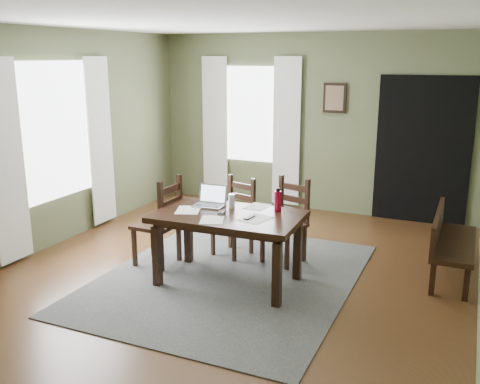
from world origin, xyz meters
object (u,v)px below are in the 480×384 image
at_px(dining_table, 228,222).
at_px(bench, 448,239).
at_px(chair_back_right, 287,222).
at_px(water_bottle, 278,201).
at_px(chair_end, 160,223).
at_px(chair_back_left, 235,218).
at_px(laptop, 211,200).

xyz_separation_m(dining_table, bench, (2.11, 1.11, -0.24)).
height_order(chair_back_right, bench, chair_back_right).
bearing_deg(dining_table, water_bottle, 31.42).
xyz_separation_m(chair_end, water_bottle, (1.37, 0.15, 0.38)).
bearing_deg(chair_back_right, water_bottle, -65.32).
xyz_separation_m(dining_table, water_bottle, (0.44, 0.29, 0.21)).
height_order(dining_table, chair_back_left, chair_back_left).
height_order(chair_back_left, water_bottle, water_bottle).
bearing_deg(dining_table, laptop, 143.15).
xyz_separation_m(chair_end, chair_back_right, (1.28, 0.69, -0.03)).
bearing_deg(laptop, chair_end, -176.95).
relative_size(chair_back_right, water_bottle, 3.87).
bearing_deg(laptop, dining_table, -38.67).
relative_size(bench, water_bottle, 5.13).
distance_m(dining_table, chair_end, 0.95).
bearing_deg(chair_back_left, dining_table, -55.63).
xyz_separation_m(bench, water_bottle, (-1.67, -0.82, 0.45)).
height_order(chair_end, chair_back_right, chair_end).
bearing_deg(bench, dining_table, 117.86).
xyz_separation_m(chair_end, chair_back_left, (0.63, 0.67, -0.05)).
bearing_deg(water_bottle, dining_table, -146.73).
xyz_separation_m(chair_back_left, water_bottle, (0.73, -0.52, 0.43)).
relative_size(bench, laptop, 3.81).
height_order(chair_back_right, water_bottle, water_bottle).
relative_size(dining_table, water_bottle, 6.09).
distance_m(chair_back_left, water_bottle, 0.99).
bearing_deg(laptop, chair_back_right, 39.23).
relative_size(chair_end, water_bottle, 4.08).
relative_size(dining_table, bench, 1.19).
height_order(dining_table, bench, dining_table).
distance_m(bench, laptop, 2.61).
distance_m(chair_back_left, laptop, 0.70).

